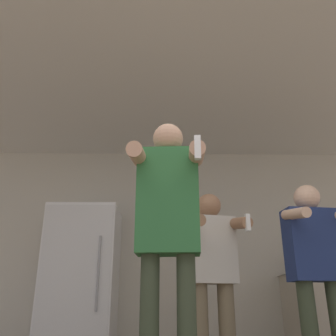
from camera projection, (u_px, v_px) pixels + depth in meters
wall_back at (174, 249)px, 4.66m from camera, size 7.00×0.06×2.55m
ceiling_slab at (178, 86)px, 3.58m from camera, size 7.00×3.76×0.05m
refrigerator at (81, 283)px, 4.13m from camera, size 0.77×0.73×1.68m
bottle_dark_rum at (319, 262)px, 4.38m from camera, size 0.06×0.06×0.36m
bottle_red_label at (294, 263)px, 4.37m from camera, size 0.07×0.07×0.32m
person_woman_foreground at (168, 222)px, 2.25m from camera, size 0.47×0.45×1.72m
person_man_side at (316, 261)px, 3.00m from camera, size 0.54×0.51×1.57m
person_spectator_back at (212, 267)px, 3.23m from camera, size 0.57×0.56×1.57m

